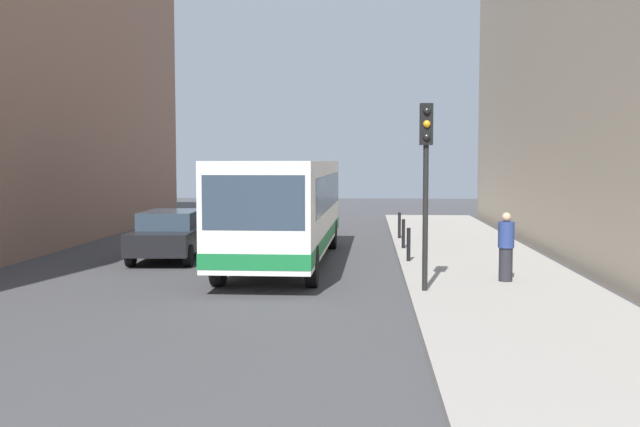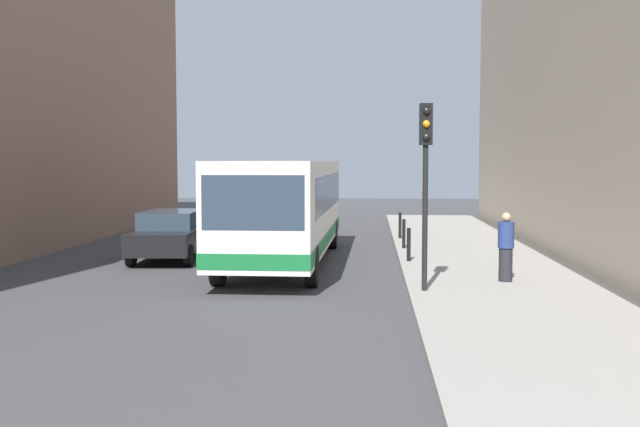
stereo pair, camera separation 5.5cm
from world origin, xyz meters
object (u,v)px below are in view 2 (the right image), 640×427
at_px(bollard_mid, 404,234).
at_px(pedestrian_near_signal, 506,247).
at_px(bus, 286,205).
at_px(car_beside_bus, 171,234).
at_px(traffic_light, 426,161).
at_px(bollard_far, 400,225).
at_px(car_behind_bus, 296,214).
at_px(bollard_near, 409,245).

distance_m(bollard_mid, pedestrian_near_signal, 6.90).
bearing_deg(bus, car_beside_bus, -9.62).
relative_size(traffic_light, bollard_far, 4.32).
bearing_deg(car_behind_bus, bus, 89.50).
height_order(bollard_near, bollard_mid, same).
distance_m(traffic_light, bollard_near, 5.37).
bearing_deg(car_beside_bus, pedestrian_near_signal, 151.47).
bearing_deg(bollard_far, pedestrian_near_signal, -77.72).
xyz_separation_m(car_behind_bus, bollard_far, (4.22, -3.42, -0.16)).
relative_size(car_beside_bus, bollard_near, 4.72).
relative_size(bollard_near, bollard_far, 1.00).
distance_m(bus, car_behind_bus, 9.42).
relative_size(bus, car_behind_bus, 2.44).
relative_size(traffic_light, bollard_mid, 4.32).
xyz_separation_m(bus, bollard_mid, (3.56, 2.78, -1.10)).
height_order(bus, bollard_mid, bus).
xyz_separation_m(bus, pedestrian_near_signal, (5.67, -3.78, -0.76)).
distance_m(bollard_near, bollard_far, 6.30).
bearing_deg(bus, traffic_light, 126.02).
bearing_deg(bollard_mid, car_behind_bus, 122.75).
distance_m(bus, traffic_light, 6.48).
distance_m(car_behind_bus, bollard_near, 10.60).
distance_m(bus, pedestrian_near_signal, 6.86).
relative_size(car_behind_bus, bollard_near, 4.77).
bearing_deg(car_beside_bus, bollard_far, -146.65).
distance_m(car_behind_bus, bollard_far, 5.44).
xyz_separation_m(bus, bollard_near, (3.56, -0.37, -1.10)).
bearing_deg(car_behind_bus, bollard_far, 136.47).
bearing_deg(bollard_near, car_beside_bus, 171.81).
bearing_deg(bollard_mid, car_beside_bus, -163.54).
xyz_separation_m(bollard_far, pedestrian_near_signal, (2.11, -9.71, 0.34)).
bearing_deg(car_behind_bus, car_beside_bus, 66.74).
xyz_separation_m(bollard_mid, pedestrian_near_signal, (2.11, -6.56, 0.34)).
xyz_separation_m(car_beside_bus, traffic_light, (7.27, -5.85, 2.22)).
height_order(bollard_near, pedestrian_near_signal, pedestrian_near_signal).
bearing_deg(car_beside_bus, bollard_near, 168.85).
bearing_deg(bollard_mid, bus, -142.05).
height_order(car_beside_bus, bollard_mid, car_beside_bus).
bearing_deg(bollard_far, traffic_light, -89.48).
bearing_deg(traffic_light, pedestrian_near_signal, 34.93).
xyz_separation_m(car_behind_bus, bollard_mid, (4.22, -6.57, -0.16)).
bearing_deg(car_beside_bus, traffic_light, 138.23).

